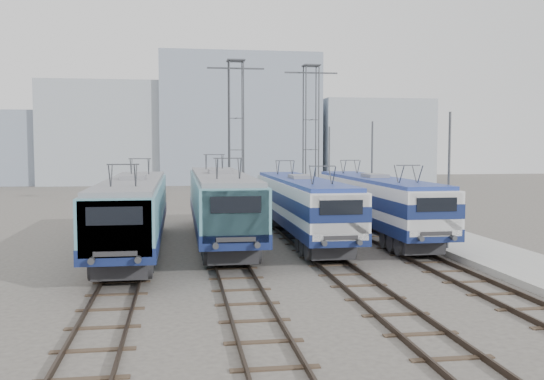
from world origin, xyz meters
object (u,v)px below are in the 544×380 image
Objects in this scene: locomotive_center_right at (301,202)px; mast_front at (449,183)px; mast_mid at (372,173)px; mast_rear at (329,166)px; locomotive_center_left at (221,201)px; locomotive_far_left at (133,208)px; catenary_tower_west at (236,129)px; locomotive_far_right at (376,200)px; catenary_tower_east at (311,130)px.

locomotive_center_right is 8.22m from mast_front.
mast_rear is (0.00, 12.00, 0.00)m from mast_mid.
locomotive_center_right is at bearing -132.43° from mast_mid.
mast_mid is at bearing 31.99° from locomotive_center_left.
locomotive_far_left is at bearing -125.64° from mast_rear.
catenary_tower_west reaches higher than locomotive_far_left.
catenary_tower_east is (-0.25, 16.39, 4.44)m from locomotive_far_right.
catenary_tower_east reaches higher than mast_rear.
locomotive_far_left reaches higher than locomotive_center_right.
locomotive_far_left is 5.21m from locomotive_center_left.
locomotive_center_right is 1.43× the size of catenary_tower_west.
mast_front is (1.85, -5.61, 1.30)m from locomotive_far_right.
locomotive_far_right is at bearing -89.13° from catenary_tower_east.
locomotive_far_left is 2.57× the size of mast_front.
locomotive_far_right is 2.45× the size of mast_front.
locomotive_far_right is 2.45× the size of mast_rear.
locomotive_far_right is (13.50, 3.02, -0.04)m from locomotive_far_left.
mast_front is at bearing -66.73° from catenary_tower_west.
mast_front is at bearing -84.55° from catenary_tower_east.
mast_front is 12.00m from mast_mid.
locomotive_far_right is at bearing 2.48° from locomotive_center_left.
locomotive_far_right is at bearing 108.25° from mast_front.
mast_front is (2.10, -22.00, -3.14)m from catenary_tower_east.
catenary_tower_east is at bearing 62.46° from locomotive_center_left.
locomotive_far_left is 18.05m from mast_mid.
locomotive_center_right is 1.43× the size of catenary_tower_east.
locomotive_center_right is at bearing -2.14° from locomotive_center_left.
locomotive_far_right is (4.50, 0.56, -0.00)m from locomotive_center_right.
locomotive_center_right is 18.03m from catenary_tower_east.
locomotive_far_left is 0.96× the size of locomotive_center_left.
mast_rear is at bearing 24.94° from catenary_tower_west.
locomotive_center_right is at bearing -104.08° from catenary_tower_east.
locomotive_far_left is 1.05× the size of locomotive_center_right.
catenary_tower_east reaches higher than locomotive_center_right.
catenary_tower_west is 1.00× the size of catenary_tower_east.
catenary_tower_west is 1.71× the size of mast_front.
mast_rear reaches higher than locomotive_far_right.
locomotive_far_right is (9.00, 0.39, -0.13)m from locomotive_center_left.
mast_mid is (0.00, 12.00, 0.00)m from mast_front.
locomotive_far_right is 1.43× the size of catenary_tower_east.
locomotive_far_right is 18.53m from mast_rear.
catenary_tower_west is at bearing 98.56° from locomotive_center_right.
locomotive_center_left is 19.41m from catenary_tower_east.
locomotive_far_left is at bearing -167.39° from locomotive_far_right.
locomotive_far_right is at bearing 12.61° from locomotive_far_left.
catenary_tower_west reaches higher than mast_front.
locomotive_center_left is 9.01m from locomotive_far_right.
locomotive_center_right is 9.50m from mast_mid.
locomotive_far_left is at bearing -111.19° from catenary_tower_west.
mast_front and mast_rear have the same top height.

